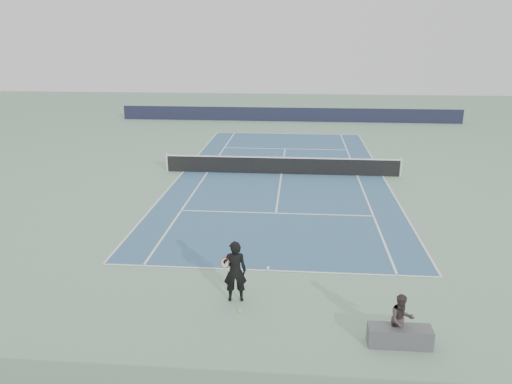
# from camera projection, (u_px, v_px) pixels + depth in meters

# --- Properties ---
(ground) EXTENTS (80.00, 80.00, 0.00)m
(ground) POSITION_uv_depth(u_px,v_px,m) (281.00, 174.00, 27.41)
(ground) COLOR gray
(court_surface) EXTENTS (10.97, 23.77, 0.01)m
(court_surface) POSITION_uv_depth(u_px,v_px,m) (281.00, 174.00, 27.41)
(court_surface) COLOR #355D7E
(court_surface) RESTS_ON ground
(tennis_net) EXTENTS (12.90, 0.10, 1.07)m
(tennis_net) POSITION_uv_depth(u_px,v_px,m) (282.00, 165.00, 27.26)
(tennis_net) COLOR silver
(tennis_net) RESTS_ON ground
(windscreen_far) EXTENTS (30.00, 0.25, 1.20)m
(windscreen_far) POSITION_uv_depth(u_px,v_px,m) (289.00, 114.00, 44.23)
(windscreen_far) COLOR black
(windscreen_far) RESTS_ON ground
(tennis_player) EXTENTS (0.83, 0.59, 1.83)m
(tennis_player) POSITION_uv_depth(u_px,v_px,m) (235.00, 271.00, 14.06)
(tennis_player) COLOR black
(tennis_player) RESTS_ON ground
(tennis_ball) EXTENTS (0.07, 0.07, 0.07)m
(tennis_ball) POSITION_uv_depth(u_px,v_px,m) (239.00, 311.00, 13.70)
(tennis_ball) COLOR yellow
(tennis_ball) RESTS_ON ground
(spectator_bench) EXTENTS (1.61, 0.83, 1.36)m
(spectator_bench) POSITION_uv_depth(u_px,v_px,m) (400.00, 328.00, 12.10)
(spectator_bench) COLOR #4C4D51
(spectator_bench) RESTS_ON ground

